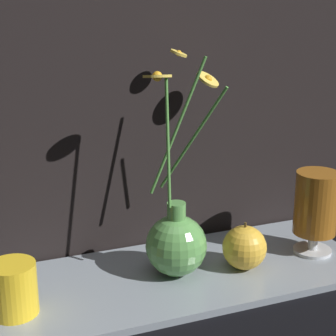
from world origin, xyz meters
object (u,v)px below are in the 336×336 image
(yellow_mug, at_px, (11,289))
(tea_glass, at_px, (316,205))
(orange_fruit, at_px, (244,248))
(vase_with_flowers, at_px, (176,239))

(yellow_mug, xyz_separation_m, tea_glass, (0.52, 0.01, 0.05))
(tea_glass, distance_m, orange_fruit, 0.15)
(vase_with_flowers, height_order, orange_fruit, vase_with_flowers)
(tea_glass, bearing_deg, yellow_mug, -178.65)
(vase_with_flowers, relative_size, orange_fruit, 4.33)
(vase_with_flowers, bearing_deg, orange_fruit, -12.68)
(yellow_mug, height_order, tea_glass, tea_glass)
(tea_glass, height_order, orange_fruit, tea_glass)
(vase_with_flowers, height_order, tea_glass, vase_with_flowers)
(yellow_mug, bearing_deg, tea_glass, 1.35)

